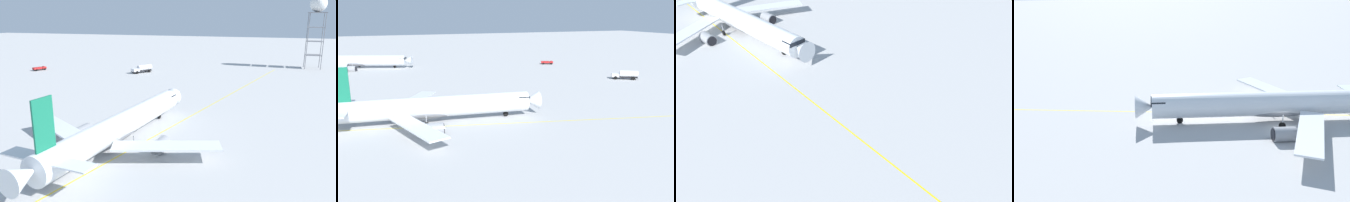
{
  "view_description": "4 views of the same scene",
  "coord_description": "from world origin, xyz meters",
  "views": [
    {
      "loc": [
        45.49,
        26.93,
        20.77
      ],
      "look_at": [
        -15.43,
        7.43,
        4.17
      ],
      "focal_mm": 35.11,
      "sensor_mm": 36.0,
      "label": 1
    },
    {
      "loc": [
        9.33,
        69.96,
        20.94
      ],
      "look_at": [
        -15.43,
        7.43,
        3.91
      ],
      "focal_mm": 36.81,
      "sensor_mm": 36.0,
      "label": 2
    },
    {
      "loc": [
        -59.75,
        43.72,
        30.38
      ],
      "look_at": [
        -39.71,
        16.92,
        5.83
      ],
      "focal_mm": 34.82,
      "sensor_mm": 36.0,
      "label": 3
    },
    {
      "loc": [
        -26.07,
        -48.82,
        24.03
      ],
      "look_at": [
        -15.43,
        7.43,
        3.13
      ],
      "focal_mm": 38.0,
      "sensor_mm": 36.0,
      "label": 4
    }
  ],
  "objects": [
    {
      "name": "ground_plane",
      "position": [
        0.0,
        0.0,
        0.0
      ],
      "size": [
        600.0,
        600.0,
        0.0
      ],
      "primitive_type": "plane",
      "color": "#B2B2B2"
    },
    {
      "name": "taxiway_centreline",
      "position": [
        -7.02,
        8.05,
        0.0
      ],
      "size": [
        168.15,
        39.91,
        0.01
      ],
      "rotation": [
        0.0,
        0.0,
        2.91
      ],
      "color": "yellow",
      "rests_on": "ground_plane"
    },
    {
      "name": "airliner_main",
      "position": [
        -1.25,
        3.54,
        2.9
      ],
      "size": [
        44.53,
        35.68,
        11.77
      ],
      "rotation": [
        0.0,
        0.0,
        3.03
      ],
      "color": "silver",
      "rests_on": "ground_plane"
    }
  ]
}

